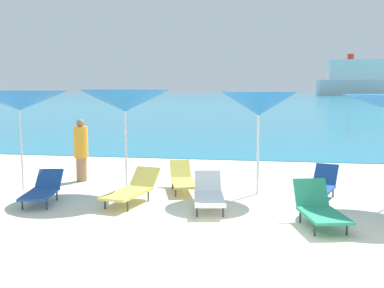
% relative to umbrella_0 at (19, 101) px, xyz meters
% --- Properties ---
extents(ground_plane, '(50.00, 100.00, 0.30)m').
position_rel_umbrella_0_xyz_m(ground_plane, '(5.43, 6.67, -2.29)').
color(ground_plane, beige).
extents(ocean_water, '(650.00, 440.00, 0.02)m').
position_rel_umbrella_0_xyz_m(ocean_water, '(5.43, 225.68, -2.13)').
color(ocean_water, teal).
rests_on(ocean_water, ground_plane).
extents(umbrella_0, '(2.36, 2.36, 2.37)m').
position_rel_umbrella_0_xyz_m(umbrella_0, '(0.00, 0.00, 0.00)').
color(umbrella_0, silver).
rests_on(umbrella_0, ground_plane).
extents(umbrella_1, '(2.18, 2.18, 2.39)m').
position_rel_umbrella_0_xyz_m(umbrella_1, '(2.45, 0.38, -0.00)').
color(umbrella_1, silver).
rests_on(umbrella_1, ground_plane).
extents(umbrella_2, '(1.72, 1.72, 2.34)m').
position_rel_umbrella_0_xyz_m(umbrella_2, '(5.51, 0.61, -0.07)').
color(umbrella_2, silver).
rests_on(umbrella_2, ground_plane).
extents(lounge_chair_0, '(0.85, 1.70, 0.65)m').
position_rel_umbrella_0_xyz_m(lounge_chair_0, '(4.59, -0.89, -1.84)').
color(lounge_chair_0, white).
rests_on(lounge_chair_0, ground_plane).
extents(lounge_chair_1, '(0.86, 1.63, 0.61)m').
position_rel_umbrella_0_xyz_m(lounge_chair_1, '(1.06, -1.04, -1.84)').
color(lounge_chair_1, '#1E478C').
rests_on(lounge_chair_1, ground_plane).
extents(lounge_chair_3, '(0.95, 1.49, 0.74)m').
position_rel_umbrella_0_xyz_m(lounge_chair_3, '(6.67, -1.75, -1.81)').
color(lounge_chair_3, '#268C66').
rests_on(lounge_chair_3, ground_plane).
extents(lounge_chair_4, '(0.94, 1.49, 0.68)m').
position_rel_umbrella_0_xyz_m(lounge_chair_4, '(6.91, 0.48, -1.85)').
color(lounge_chair_4, '#1E478C').
rests_on(lounge_chair_4, ground_plane).
extents(lounge_chair_6, '(0.96, 1.68, 0.64)m').
position_rel_umbrella_0_xyz_m(lounge_chair_6, '(3.75, 0.66, -1.85)').
color(lounge_chair_6, '#D8BF4C').
rests_on(lounge_chair_6, ground_plane).
extents(lounge_chair_7, '(0.91, 1.79, 0.65)m').
position_rel_umbrella_0_xyz_m(lounge_chair_7, '(2.93, -0.72, -1.83)').
color(lounge_chair_7, '#D8BF4C').
rests_on(lounge_chair_7, ground_plane).
extents(beachgoer_1, '(0.37, 0.37, 1.63)m').
position_rel_umbrella_0_xyz_m(beachgoer_1, '(0.90, 1.35, -1.28)').
color(beachgoer_1, '#A3704C').
rests_on(beachgoer_1, ground_plane).
extents(cruise_ship, '(44.49, 13.73, 21.79)m').
position_rel_umbrella_0_xyz_m(cruise_ship, '(50.30, 245.51, 6.21)').
color(cruise_ship, silver).
rests_on(cruise_ship, ocean_water).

